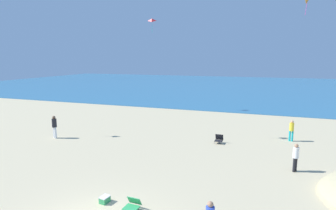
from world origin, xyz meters
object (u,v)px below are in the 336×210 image
object	(u,v)px
person_2	(54,125)
kite_red	(152,20)
person_3	(296,156)
person_0	(292,129)
kite_orange	(307,1)
beach_chair_near_camera	(133,205)
beach_chair_far_right	(219,139)
cooler_box	(105,199)

from	to	relation	value
person_2	kite_red	xyz separation A→B (m)	(2.62, 12.86, 9.11)
person_2	person_3	bearing A→B (deg)	-72.84
person_0	person_3	distance (m)	5.88
person_2	kite_orange	size ratio (longest dim) A/B	1.03
beach_chair_near_camera	person_2	distance (m)	12.36
beach_chair_far_right	person_2	bearing A→B (deg)	-75.77
person_0	kite_orange	size ratio (longest dim) A/B	0.94
person_0	person_2	distance (m)	17.49
person_0	person_2	bearing A→B (deg)	115.36
beach_chair_near_camera	kite_orange	bearing A→B (deg)	161.74
beach_chair_near_camera	person_3	world-z (taller)	person_3
person_2	kite_red	distance (m)	15.97
cooler_box	person_0	bearing A→B (deg)	56.44
person_2	kite_orange	distance (m)	23.91
beach_chair_far_right	kite_orange	size ratio (longest dim) A/B	0.37
cooler_box	kite_red	distance (m)	23.02
beach_chair_far_right	kite_red	world-z (taller)	kite_red
beach_chair_far_right	cooler_box	distance (m)	10.38
person_2	kite_orange	bearing A→B (deg)	-35.32
beach_chair_far_right	kite_red	size ratio (longest dim) A/B	0.39
kite_orange	kite_red	bearing A→B (deg)	178.24
kite_orange	person_0	bearing A→B (deg)	-98.45
beach_chair_near_camera	kite_orange	distance (m)	23.60
person_3	beach_chair_far_right	bearing A→B (deg)	-4.29
beach_chair_far_right	person_3	world-z (taller)	person_3
person_0	kite_red	world-z (taller)	kite_red
beach_chair_far_right	person_2	distance (m)	12.24
kite_red	kite_orange	xyz separation A→B (m)	(15.19, -0.47, 0.94)
beach_chair_far_right	kite_orange	bearing A→B (deg)	148.40
beach_chair_far_right	person_0	distance (m)	5.36
beach_chair_near_camera	cooler_box	size ratio (longest dim) A/B	1.45
cooler_box	kite_red	world-z (taller)	kite_red
person_3	kite_orange	xyz separation A→B (m)	(1.31, 13.17, 10.15)
cooler_box	kite_orange	bearing A→B (deg)	64.85
kite_red	kite_orange	world-z (taller)	kite_orange
person_2	person_3	distance (m)	16.52
beach_chair_near_camera	kite_red	size ratio (longest dim) A/B	0.42
person_3	kite_red	world-z (taller)	kite_red
cooler_box	kite_orange	world-z (taller)	kite_orange
cooler_box	kite_red	xyz separation A→B (m)	(-6.09, 19.84, 9.96)
beach_chair_near_camera	person_0	xyz separation A→B (m)	(6.65, 12.20, 0.68)
beach_chair_far_right	cooler_box	size ratio (longest dim) A/B	1.36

